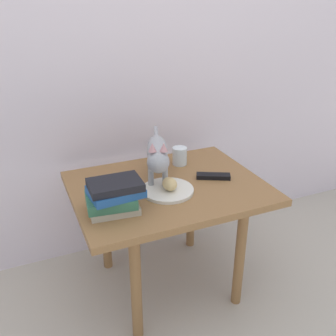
% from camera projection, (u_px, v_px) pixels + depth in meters
% --- Properties ---
extents(ground_plane, '(6.00, 6.00, 0.00)m').
position_uv_depth(ground_plane, '(168.00, 282.00, 1.86)').
color(ground_plane, '#B2A899').
extents(back_panel, '(4.00, 0.04, 2.20)m').
position_uv_depth(back_panel, '(131.00, 38.00, 1.76)').
color(back_panel, silver).
rests_on(back_panel, ground).
extents(side_table, '(0.81, 0.63, 0.54)m').
position_uv_depth(side_table, '(168.00, 199.00, 1.66)').
color(side_table, olive).
rests_on(side_table, ground).
extents(plate, '(0.22, 0.22, 0.01)m').
position_uv_depth(plate, '(168.00, 190.00, 1.57)').
color(plate, silver).
rests_on(plate, side_table).
extents(bread_roll, '(0.07, 0.09, 0.05)m').
position_uv_depth(bread_roll, '(170.00, 184.00, 1.55)').
color(bread_roll, '#E0BC7A').
rests_on(bread_roll, plate).
extents(cat, '(0.20, 0.46, 0.23)m').
position_uv_depth(cat, '(157.00, 154.00, 1.60)').
color(cat, '#99999E').
rests_on(cat, side_table).
extents(book_stack, '(0.22, 0.17, 0.13)m').
position_uv_depth(book_stack, '(114.00, 196.00, 1.41)').
color(book_stack, '#BCB299').
rests_on(book_stack, side_table).
extents(candle_jar, '(0.07, 0.07, 0.08)m').
position_uv_depth(candle_jar, '(180.00, 157.00, 1.81)').
color(candle_jar, silver).
rests_on(candle_jar, side_table).
extents(tv_remote, '(0.15, 0.11, 0.02)m').
position_uv_depth(tv_remote, '(213.00, 176.00, 1.68)').
color(tv_remote, black).
rests_on(tv_remote, side_table).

